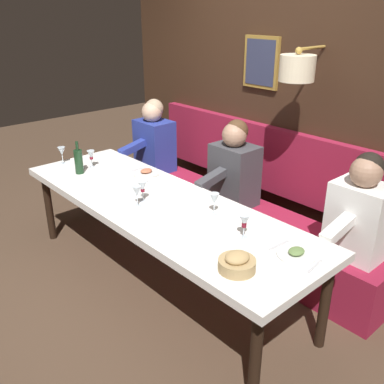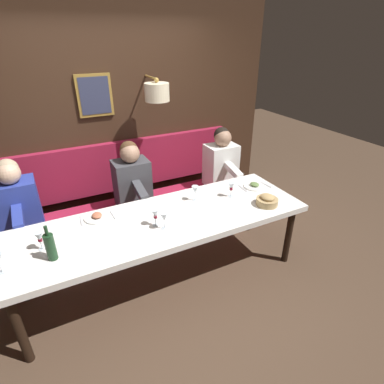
# 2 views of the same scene
# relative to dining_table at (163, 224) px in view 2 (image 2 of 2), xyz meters

# --- Properties ---
(ground_plane) EXTENTS (12.00, 12.00, 0.00)m
(ground_plane) POSITION_rel_dining_table_xyz_m (0.00, 0.00, -0.68)
(ground_plane) COLOR #4C3828
(dining_table) EXTENTS (0.90, 2.82, 0.74)m
(dining_table) POSITION_rel_dining_table_xyz_m (0.00, 0.00, 0.00)
(dining_table) COLOR white
(dining_table) RESTS_ON ground_plane
(banquette_bench) EXTENTS (0.52, 3.02, 0.45)m
(banquette_bench) POSITION_rel_dining_table_xyz_m (0.89, 0.00, -0.46)
(banquette_bench) COLOR maroon
(banquette_bench) RESTS_ON ground_plane
(back_wall_panel) EXTENTS (0.59, 4.22, 2.90)m
(back_wall_panel) POSITION_rel_dining_table_xyz_m (1.46, -0.00, 0.68)
(back_wall_panel) COLOR #382316
(back_wall_panel) RESTS_ON ground_plane
(diner_nearest) EXTENTS (0.60, 0.40, 0.79)m
(diner_nearest) POSITION_rel_dining_table_xyz_m (0.88, -1.20, 0.13)
(diner_nearest) COLOR white
(diner_nearest) RESTS_ON banquette_bench
(diner_near) EXTENTS (0.60, 0.40, 0.79)m
(diner_near) POSITION_rel_dining_table_xyz_m (0.88, 0.02, 0.13)
(diner_near) COLOR #3D3D42
(diner_near) RESTS_ON banquette_bench
(diner_middle) EXTENTS (0.60, 0.40, 0.79)m
(diner_middle) POSITION_rel_dining_table_xyz_m (0.88, 1.21, 0.13)
(diner_middle) COLOR #283893
(diner_middle) RESTS_ON banquette_bench
(place_setting_0) EXTENTS (0.24, 0.32, 0.05)m
(place_setting_0) POSITION_rel_dining_table_xyz_m (0.15, -1.18, 0.07)
(place_setting_0) COLOR white
(place_setting_0) RESTS_ON dining_table
(place_setting_1) EXTENTS (0.24, 0.32, 0.05)m
(place_setting_1) POSITION_rel_dining_table_xyz_m (0.29, 0.55, 0.07)
(place_setting_1) COLOR silver
(place_setting_1) RESTS_ON dining_table
(wine_glass_0) EXTENTS (0.07, 0.07, 0.16)m
(wine_glass_0) POSITION_rel_dining_table_xyz_m (-0.16, 0.05, 0.18)
(wine_glass_0) COLOR silver
(wine_glass_0) RESTS_ON dining_table
(wine_glass_1) EXTENTS (0.07, 0.07, 0.16)m
(wine_glass_1) POSITION_rel_dining_table_xyz_m (-0.08, 0.10, 0.18)
(wine_glass_1) COLOR silver
(wine_glass_1) RESTS_ON dining_table
(wine_glass_2) EXTENTS (0.07, 0.07, 0.16)m
(wine_glass_2) POSITION_rel_dining_table_xyz_m (0.02, 1.05, 0.18)
(wine_glass_2) COLOR silver
(wine_glass_2) RESTS_ON dining_table
(wine_glass_3) EXTENTS (0.07, 0.07, 0.16)m
(wine_glass_3) POSITION_rel_dining_table_xyz_m (0.08, -0.82, 0.18)
(wine_glass_3) COLOR silver
(wine_glass_3) RESTS_ON dining_table
(wine_glass_4) EXTENTS (0.07, 0.07, 0.16)m
(wine_glass_4) POSITION_rel_dining_table_xyz_m (0.18, -0.44, 0.18)
(wine_glass_4) COLOR silver
(wine_glass_4) RESTS_ON dining_table
(wine_bottle) EXTENTS (0.08, 0.08, 0.30)m
(wine_bottle) POSITION_rel_dining_table_xyz_m (-0.15, 0.98, 0.18)
(wine_bottle) COLOR #19381E
(wine_bottle) RESTS_ON dining_table
(bread_bowl) EXTENTS (0.22, 0.22, 0.12)m
(bread_bowl) POSITION_rel_dining_table_xyz_m (-0.24, -1.04, 0.11)
(bread_bowl) COLOR tan
(bread_bowl) RESTS_ON dining_table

